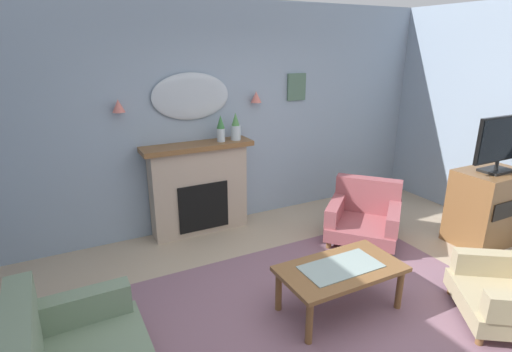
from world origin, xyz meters
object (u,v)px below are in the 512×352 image
(tv_cabinet, at_px, (487,207))
(fireplace, at_px, (199,189))
(mantel_vase_centre, at_px, (236,128))
(wall_mirror, at_px, (191,96))
(tv_flatscreen, at_px, (501,142))
(coffee_table, at_px, (341,272))
(armchair_in_corner, at_px, (364,215))
(framed_picture, at_px, (296,87))
(wall_sconce_right, at_px, (256,97))
(wall_sconce_left, at_px, (118,106))
(mantel_vase_right, at_px, (221,128))

(tv_cabinet, bearing_deg, fireplace, 148.04)
(mantel_vase_centre, relative_size, wall_mirror, 0.36)
(tv_flatscreen, bearing_deg, wall_mirror, 145.84)
(coffee_table, height_order, armchair_in_corner, armchair_in_corner)
(coffee_table, bearing_deg, tv_cabinet, 6.06)
(coffee_table, bearing_deg, framed_picture, 67.24)
(fireplace, height_order, wall_sconce_right, wall_sconce_right)
(wall_mirror, distance_m, wall_sconce_left, 0.85)
(framed_picture, bearing_deg, tv_cabinet, -53.83)
(wall_mirror, relative_size, wall_sconce_right, 6.86)
(mantel_vase_centre, height_order, tv_flatscreen, tv_flatscreen)
(mantel_vase_centre, height_order, wall_mirror, wall_mirror)
(wall_sconce_left, bearing_deg, coffee_table, -57.39)
(wall_mirror, xyz_separation_m, wall_sconce_right, (0.85, -0.05, -0.05))
(wall_sconce_left, relative_size, coffee_table, 0.13)
(coffee_table, distance_m, tv_flatscreen, 2.57)
(armchair_in_corner, xyz_separation_m, tv_cabinet, (1.24, -0.73, 0.15))
(fireplace, distance_m, coffee_table, 2.18)
(fireplace, bearing_deg, mantel_vase_right, -5.39)
(wall_sconce_right, bearing_deg, mantel_vase_right, -167.69)
(fireplace, relative_size, wall_mirror, 1.42)
(mantel_vase_right, distance_m, mantel_vase_centre, 0.20)
(wall_sconce_left, relative_size, armchair_in_corner, 0.12)
(framed_picture, relative_size, coffee_table, 0.33)
(framed_picture, bearing_deg, mantel_vase_right, -171.47)
(mantel_vase_centre, distance_m, tv_cabinet, 3.18)
(fireplace, relative_size, mantel_vase_centre, 3.97)
(tv_cabinet, xyz_separation_m, tv_flatscreen, (0.00, -0.02, 0.80))
(wall_sconce_left, xyz_separation_m, tv_flatscreen, (3.81, -1.96, -0.41))
(mantel_vase_right, relative_size, tv_cabinet, 0.36)
(wall_sconce_right, xyz_separation_m, framed_picture, (0.65, 0.06, 0.09))
(mantel_vase_right, xyz_separation_m, wall_sconce_left, (-1.15, 0.12, 0.34))
(fireplace, xyz_separation_m, coffee_table, (0.55, -2.10, -0.19))
(wall_mirror, distance_m, framed_picture, 1.50)
(wall_sconce_right, bearing_deg, framed_picture, 5.27)
(mantel_vase_centre, distance_m, wall_sconce_left, 1.40)
(mantel_vase_centre, relative_size, framed_picture, 0.95)
(fireplace, relative_size, armchair_in_corner, 1.19)
(tv_cabinet, bearing_deg, mantel_vase_right, 145.65)
(fireplace, xyz_separation_m, framed_picture, (1.50, 0.15, 1.18))
(tv_flatscreen, bearing_deg, wall_sconce_right, 137.13)
(tv_cabinet, bearing_deg, wall_sconce_right, 137.44)
(wall_mirror, height_order, framed_picture, wall_mirror)
(tv_flatscreen, bearing_deg, coffee_table, -174.43)
(wall_sconce_right, relative_size, coffee_table, 0.13)
(mantel_vase_centre, bearing_deg, coffee_table, -88.50)
(armchair_in_corner, relative_size, tv_cabinet, 1.27)
(armchair_in_corner, bearing_deg, coffee_table, -139.85)
(mantel_vase_centre, height_order, wall_sconce_right, wall_sconce_right)
(mantel_vase_centre, distance_m, wall_sconce_right, 0.51)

